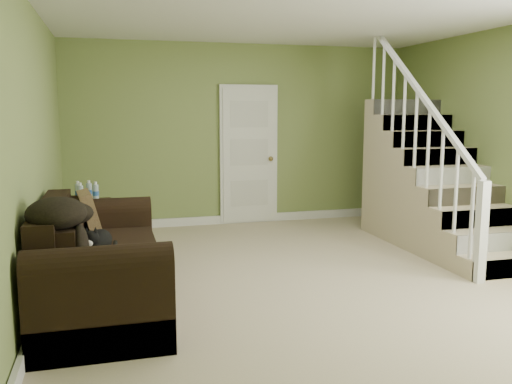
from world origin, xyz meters
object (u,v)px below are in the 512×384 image
sofa (96,267)px  cat (99,241)px  side_table (90,229)px  banana (133,263)px

sofa → cat: bearing=-72.7°
sofa → cat: 0.27m
sofa → cat: size_ratio=4.16×
side_table → cat: size_ratio=1.60×
sofa → side_table: (-0.09, 1.59, -0.01)m
cat → banana: (0.25, -0.48, -0.07)m
side_table → cat: bearing=-85.7°
banana → cat: bearing=107.8°
sofa → cat: sofa is taller
side_table → banana: side_table is taller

